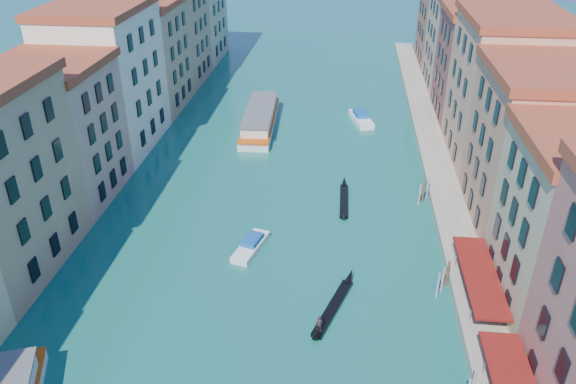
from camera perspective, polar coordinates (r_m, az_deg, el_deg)
name	(u,v)px	position (r m, az deg, el deg)	size (l,w,h in m)	color
left_bank_palazzos	(89,97)	(82.03, -19.53, 9.04)	(12.80, 128.40, 21.00)	beige
right_bank_palazzos	(513,112)	(77.53, 21.87, 7.54)	(12.80, 128.40, 21.00)	brown
quay	(439,174)	(79.33, 15.11, 1.80)	(4.00, 140.00, 1.00)	gray
mooring_poles_right	(461,367)	(49.08, 17.18, -16.63)	(1.44, 54.24, 3.20)	brown
vaporetto_far	(260,118)	(93.20, -2.87, 7.51)	(5.67, 20.95, 3.09)	white
gondola_fore	(333,307)	(54.00, 4.60, -11.53)	(4.34, 10.86, 2.23)	black
gondola_far	(344,199)	(71.12, 5.70, -0.74)	(1.11, 10.65, 1.51)	black
motorboat_mid	(251,245)	(61.86, -3.77, -5.42)	(3.53, 6.59, 1.30)	white
motorboat_far	(361,118)	(96.09, 7.44, 7.49)	(4.40, 8.17, 1.62)	white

